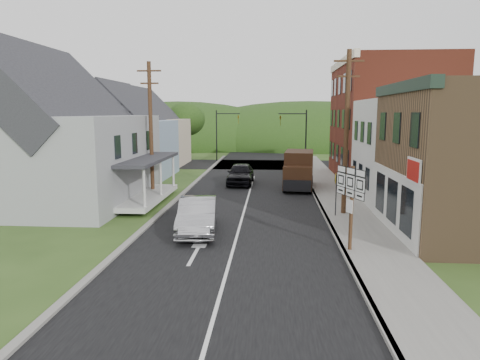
% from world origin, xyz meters
% --- Properties ---
extents(ground, '(120.00, 120.00, 0.00)m').
position_xyz_m(ground, '(0.00, 0.00, 0.00)').
color(ground, '#2D4719').
rests_on(ground, ground).
extents(road, '(9.00, 90.00, 0.02)m').
position_xyz_m(road, '(0.00, 10.00, 0.00)').
color(road, black).
rests_on(road, ground).
extents(cross_road, '(60.00, 9.00, 0.02)m').
position_xyz_m(cross_road, '(0.00, 27.00, 0.00)').
color(cross_road, black).
rests_on(cross_road, ground).
extents(sidewalk_right, '(2.80, 55.00, 0.15)m').
position_xyz_m(sidewalk_right, '(5.90, 8.00, 0.07)').
color(sidewalk_right, slate).
rests_on(sidewalk_right, ground).
extents(curb_right, '(0.20, 55.00, 0.15)m').
position_xyz_m(curb_right, '(4.55, 8.00, 0.07)').
color(curb_right, slate).
rests_on(curb_right, ground).
extents(curb_left, '(0.30, 55.00, 0.12)m').
position_xyz_m(curb_left, '(-4.65, 8.00, 0.06)').
color(curb_left, slate).
rests_on(curb_left, ground).
extents(storefront_white, '(8.00, 7.00, 6.50)m').
position_xyz_m(storefront_white, '(11.30, 7.50, 3.25)').
color(storefront_white, silver).
rests_on(storefront_white, ground).
extents(storefront_red, '(8.00, 12.00, 10.00)m').
position_xyz_m(storefront_red, '(11.30, 17.00, 5.00)').
color(storefront_red, maroon).
rests_on(storefront_red, ground).
extents(house_gray, '(10.20, 12.24, 8.35)m').
position_xyz_m(house_gray, '(-12.00, 6.00, 4.23)').
color(house_gray, '#949699').
rests_on(house_gray, ground).
extents(house_blue, '(7.14, 8.16, 7.28)m').
position_xyz_m(house_blue, '(-11.00, 17.00, 3.69)').
color(house_blue, '#8598B5').
rests_on(house_blue, ground).
extents(house_cream, '(7.14, 8.16, 7.28)m').
position_xyz_m(house_cream, '(-11.50, 26.00, 3.69)').
color(house_cream, beige).
rests_on(house_cream, ground).
extents(utility_pole_right, '(1.60, 0.26, 9.00)m').
position_xyz_m(utility_pole_right, '(5.60, 3.50, 4.66)').
color(utility_pole_right, '#472D19').
rests_on(utility_pole_right, ground).
extents(utility_pole_left, '(1.60, 0.26, 9.00)m').
position_xyz_m(utility_pole_left, '(-6.50, 8.00, 4.66)').
color(utility_pole_left, '#472D19').
rests_on(utility_pole_left, ground).
extents(traffic_signal_right, '(2.87, 0.20, 6.00)m').
position_xyz_m(traffic_signal_right, '(4.30, 23.50, 3.76)').
color(traffic_signal_right, black).
rests_on(traffic_signal_right, ground).
extents(traffic_signal_left, '(2.87, 0.20, 6.00)m').
position_xyz_m(traffic_signal_left, '(-4.30, 30.50, 3.76)').
color(traffic_signal_left, black).
rests_on(traffic_signal_left, ground).
extents(tree_left_b, '(4.80, 4.80, 6.94)m').
position_xyz_m(tree_left_b, '(-17.00, 12.00, 4.88)').
color(tree_left_b, '#382616').
rests_on(tree_left_b, ground).
extents(tree_left_c, '(5.80, 5.80, 8.41)m').
position_xyz_m(tree_left_c, '(-19.00, 20.00, 5.94)').
color(tree_left_c, '#382616').
rests_on(tree_left_c, ground).
extents(tree_left_d, '(4.80, 4.80, 6.94)m').
position_xyz_m(tree_left_d, '(-9.00, 32.00, 4.88)').
color(tree_left_d, '#382616').
rests_on(tree_left_d, ground).
extents(forested_ridge, '(90.00, 30.00, 16.00)m').
position_xyz_m(forested_ridge, '(0.00, 55.00, 0.00)').
color(forested_ridge, black).
rests_on(forested_ridge, ground).
extents(silver_sedan, '(2.26, 5.13, 1.64)m').
position_xyz_m(silver_sedan, '(-1.92, -0.47, 0.82)').
color(silver_sedan, '#A4A4A8').
rests_on(silver_sedan, ground).
extents(dark_sedan, '(2.04, 4.96, 1.68)m').
position_xyz_m(dark_sedan, '(-0.90, 13.67, 0.84)').
color(dark_sedan, black).
rests_on(dark_sedan, ground).
extents(delivery_van, '(2.54, 5.24, 2.83)m').
position_xyz_m(delivery_van, '(3.62, 11.88, 1.43)').
color(delivery_van, black).
rests_on(delivery_van, ground).
extents(route_sign_cluster, '(0.80, 1.85, 3.44)m').
position_xyz_m(route_sign_cluster, '(4.75, -3.07, 2.38)').
color(route_sign_cluster, '#472D19').
rests_on(route_sign_cluster, sidewalk_right).
extents(warning_sign, '(0.19, 0.64, 2.39)m').
position_xyz_m(warning_sign, '(5.05, 2.86, 1.67)').
color(warning_sign, black).
rests_on(warning_sign, sidewalk_right).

